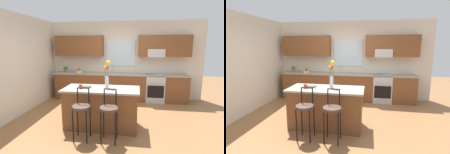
# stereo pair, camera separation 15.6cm
# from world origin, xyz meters

# --- Properties ---
(ground_plane) EXTENTS (14.00, 14.00, 0.00)m
(ground_plane) POSITION_xyz_m (0.00, 0.00, 0.00)
(ground_plane) COLOR olive
(wall_left) EXTENTS (0.12, 4.60, 2.70)m
(wall_left) POSITION_xyz_m (-2.56, 0.30, 1.35)
(wall_left) COLOR beige
(wall_left) RESTS_ON ground
(back_wall_assembly) EXTENTS (5.60, 0.50, 2.70)m
(back_wall_assembly) POSITION_xyz_m (0.02, 1.99, 1.51)
(back_wall_assembly) COLOR beige
(back_wall_assembly) RESTS_ON ground
(counter_run) EXTENTS (4.56, 0.64, 0.92)m
(counter_run) POSITION_xyz_m (-0.00, 1.70, 0.47)
(counter_run) COLOR brown
(counter_run) RESTS_ON ground
(sink_faucet) EXTENTS (0.02, 0.13, 0.23)m
(sink_faucet) POSITION_xyz_m (-0.26, 1.84, 1.06)
(sink_faucet) COLOR #B7BABC
(sink_faucet) RESTS_ON counter_run
(oven_range) EXTENTS (0.60, 0.64, 0.92)m
(oven_range) POSITION_xyz_m (1.19, 1.68, 0.46)
(oven_range) COLOR #B7BABC
(oven_range) RESTS_ON ground
(kitchen_island) EXTENTS (1.70, 0.75, 0.92)m
(kitchen_island) POSITION_xyz_m (-0.19, -0.44, 0.46)
(kitchen_island) COLOR brown
(kitchen_island) RESTS_ON ground
(bar_stool_near) EXTENTS (0.36, 0.36, 1.04)m
(bar_stool_near) POSITION_xyz_m (-0.47, -1.03, 0.64)
(bar_stool_near) COLOR black
(bar_stool_near) RESTS_ON ground
(bar_stool_middle) EXTENTS (0.36, 0.36, 1.04)m
(bar_stool_middle) POSITION_xyz_m (0.08, -1.03, 0.64)
(bar_stool_middle) COLOR black
(bar_stool_middle) RESTS_ON ground
(flower_vase) EXTENTS (0.16, 0.16, 0.62)m
(flower_vase) POSITION_xyz_m (-0.08, -0.36, 1.25)
(flower_vase) COLOR silver
(flower_vase) RESTS_ON kitchen_island
(mug_ceramic) EXTENTS (0.08, 0.08, 0.09)m
(mug_ceramic) POSITION_xyz_m (-0.65, -0.53, 0.97)
(mug_ceramic) COLOR #A52D28
(mug_ceramic) RESTS_ON kitchen_island
(cookbook) EXTENTS (0.20, 0.15, 0.03)m
(cookbook) POSITION_xyz_m (-0.54, -0.42, 0.94)
(cookbook) COLOR brown
(cookbook) RESTS_ON kitchen_island
(fruit_bowl_oranges) EXTENTS (0.24, 0.24, 0.16)m
(fruit_bowl_oranges) POSITION_xyz_m (-1.47, 1.71, 0.98)
(fruit_bowl_oranges) COLOR silver
(fruit_bowl_oranges) RESTS_ON counter_run
(potted_plant_small) EXTENTS (0.17, 0.12, 0.22)m
(potted_plant_small) POSITION_xyz_m (-1.95, 1.70, 1.04)
(potted_plant_small) COLOR #9E5B3D
(potted_plant_small) RESTS_ON counter_run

